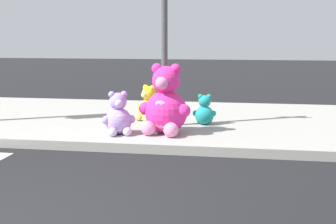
{
  "coord_description": "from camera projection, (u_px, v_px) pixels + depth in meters",
  "views": [
    {
      "loc": [
        2.26,
        -3.23,
        1.76
      ],
      "look_at": [
        1.19,
        3.6,
        0.55
      ],
      "focal_mm": 46.38,
      "sensor_mm": 36.0,
      "label": 1
    }
  ],
  "objects": [
    {
      "name": "sign_pole",
      "position": [
        164.0,
        31.0,
        7.6
      ],
      "size": [
        0.56,
        0.11,
        3.2
      ],
      "color": "#4C4C51",
      "rests_on": "sidewalk"
    },
    {
      "name": "plush_pink_large",
      "position": [
        165.0,
        106.0,
        7.23
      ],
      "size": [
        0.89,
        0.82,
        1.17
      ],
      "color": "#F22D93",
      "rests_on": "sidewalk"
    },
    {
      "name": "sidewalk",
      "position": [
        123.0,
        120.0,
        8.84
      ],
      "size": [
        28.0,
        4.4,
        0.15
      ],
      "primitive_type": "cube",
      "color": "#9E9B93",
      "rests_on": "ground_plane"
    },
    {
      "name": "plush_yellow",
      "position": [
        148.0,
        106.0,
        8.36
      ],
      "size": [
        0.48,
        0.5,
        0.69
      ],
      "color": "yellow",
      "rests_on": "sidewalk"
    },
    {
      "name": "plush_teal",
      "position": [
        204.0,
        112.0,
        8.0
      ],
      "size": [
        0.44,
        0.39,
        0.57
      ],
      "color": "teal",
      "rests_on": "sidewalk"
    },
    {
      "name": "plush_lavender",
      "position": [
        118.0,
        117.0,
        7.18
      ],
      "size": [
        0.53,
        0.51,
        0.72
      ],
      "color": "#B28CD8",
      "rests_on": "sidewalk"
    }
  ]
}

